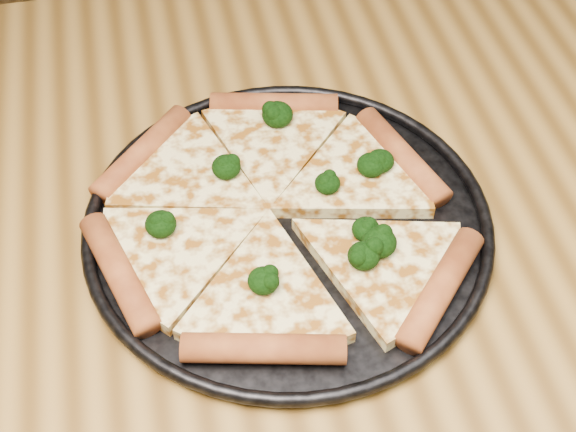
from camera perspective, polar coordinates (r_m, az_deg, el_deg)
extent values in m
cube|color=olive|center=(0.66, -8.22, -7.58)|extent=(1.20, 0.90, 0.04)
cube|color=brown|center=(1.30, 15.84, 1.81)|extent=(0.06, 0.06, 0.71)
cylinder|color=black|center=(0.68, 0.00, -0.72)|extent=(0.33, 0.33, 0.01)
torus|color=black|center=(0.67, 0.00, -0.33)|extent=(0.35, 0.35, 0.01)
cylinder|color=#B8612E|center=(0.73, 8.12, 4.27)|extent=(0.06, 0.12, 0.02)
cylinder|color=#B8612E|center=(0.77, -1.00, 7.95)|extent=(0.12, 0.05, 0.02)
cylinder|color=#B8612E|center=(0.73, -10.33, 4.46)|extent=(0.10, 0.10, 0.02)
cylinder|color=#B8612E|center=(0.65, -11.93, -3.97)|extent=(0.06, 0.12, 0.02)
cylinder|color=#B8612E|center=(0.59, -1.74, -9.41)|extent=(0.12, 0.05, 0.02)
cylinder|color=#B8612E|center=(0.64, 10.82, -5.08)|extent=(0.10, 0.10, 0.02)
ellipsoid|color=black|center=(0.66, -9.05, -0.57)|extent=(0.03, 0.03, 0.02)
ellipsoid|color=black|center=(0.68, 2.83, 2.35)|extent=(0.02, 0.02, 0.02)
ellipsoid|color=black|center=(0.64, 6.51, -1.89)|extent=(0.03, 0.03, 0.02)
ellipsoid|color=black|center=(0.71, 6.59, 3.92)|extent=(0.02, 0.02, 0.02)
ellipsoid|color=black|center=(0.70, 5.94, 3.63)|extent=(0.03, 0.03, 0.02)
ellipsoid|color=black|center=(0.65, 5.57, -0.95)|extent=(0.02, 0.02, 0.02)
ellipsoid|color=black|center=(0.70, -4.42, 3.50)|extent=(0.03, 0.03, 0.02)
ellipsoid|color=black|center=(0.74, -0.76, 7.24)|extent=(0.03, 0.03, 0.02)
ellipsoid|color=black|center=(0.62, -1.76, -4.62)|extent=(0.02, 0.02, 0.02)
ellipsoid|color=black|center=(0.63, 5.41, -2.84)|extent=(0.03, 0.03, 0.02)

